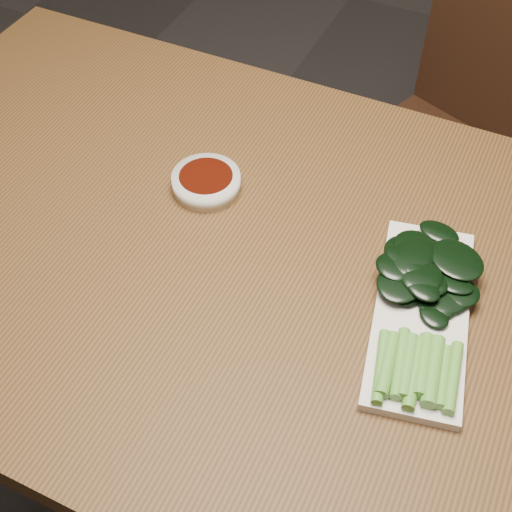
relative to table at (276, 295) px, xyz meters
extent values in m
plane|color=#2A2727|center=(0.00, 0.00, -0.68)|extent=(6.00, 6.00, 0.00)
cube|color=#4B3015|center=(0.00, 0.00, 0.05)|extent=(1.40, 0.80, 0.04)
cylinder|color=#4B3015|center=(-0.64, 0.34, -0.32)|extent=(0.05, 0.05, 0.71)
cube|color=black|center=(0.12, 0.60, -0.25)|extent=(0.58, 0.58, 0.04)
cylinder|color=black|center=(-0.13, 0.49, -0.47)|extent=(0.04, 0.04, 0.41)
cylinder|color=black|center=(0.22, 0.35, -0.47)|extent=(0.04, 0.04, 0.41)
cylinder|color=black|center=(0.01, 0.85, -0.47)|extent=(0.04, 0.04, 0.41)
cylinder|color=silver|center=(-0.15, 0.09, 0.08)|extent=(0.10, 0.10, 0.03)
cylinder|color=#390D05|center=(-0.15, 0.09, 0.10)|extent=(0.08, 0.08, 0.00)
cube|color=silver|center=(0.20, -0.01, 0.08)|extent=(0.17, 0.32, 0.01)
cylinder|color=#559834|center=(0.18, -0.11, 0.09)|extent=(0.04, 0.10, 0.01)
cylinder|color=#559834|center=(0.19, -0.10, 0.09)|extent=(0.03, 0.09, 0.02)
cylinder|color=#559834|center=(0.20, -0.09, 0.09)|extent=(0.03, 0.10, 0.01)
cylinder|color=#559834|center=(0.21, -0.10, 0.09)|extent=(0.03, 0.09, 0.02)
cylinder|color=#559834|center=(0.22, -0.10, 0.09)|extent=(0.03, 0.10, 0.02)
cylinder|color=#559834|center=(0.23, -0.09, 0.09)|extent=(0.03, 0.09, 0.02)
cylinder|color=#559834|center=(0.24, -0.09, 0.09)|extent=(0.03, 0.09, 0.02)
cylinder|color=#559834|center=(0.25, -0.09, 0.09)|extent=(0.03, 0.08, 0.01)
cylinder|color=#559834|center=(0.26, -0.09, 0.09)|extent=(0.03, 0.10, 0.01)
ellipsoid|color=black|center=(0.22, 0.08, 0.11)|extent=(0.10, 0.09, 0.01)
ellipsoid|color=black|center=(0.16, 0.08, 0.10)|extent=(0.08, 0.08, 0.01)
ellipsoid|color=black|center=(0.16, 0.05, 0.10)|extent=(0.08, 0.07, 0.01)
ellipsoid|color=black|center=(0.16, 0.01, 0.10)|extent=(0.06, 0.07, 0.01)
ellipsoid|color=black|center=(0.24, 0.04, 0.09)|extent=(0.05, 0.05, 0.01)
ellipsoid|color=black|center=(0.19, 0.02, 0.10)|extent=(0.06, 0.05, 0.01)
ellipsoid|color=black|center=(0.19, 0.03, 0.10)|extent=(0.06, 0.06, 0.01)
ellipsoid|color=black|center=(0.21, 0.03, 0.10)|extent=(0.04, 0.04, 0.01)
ellipsoid|color=black|center=(0.17, 0.06, 0.10)|extent=(0.08, 0.10, 0.01)
ellipsoid|color=black|center=(0.18, 0.10, 0.09)|extent=(0.06, 0.07, 0.01)
ellipsoid|color=black|center=(0.19, 0.12, 0.10)|extent=(0.06, 0.05, 0.01)
ellipsoid|color=black|center=(0.15, 0.03, 0.10)|extent=(0.07, 0.06, 0.01)
ellipsoid|color=black|center=(0.15, 0.07, 0.10)|extent=(0.05, 0.06, 0.01)
ellipsoid|color=black|center=(0.16, 0.08, 0.09)|extent=(0.05, 0.06, 0.01)
ellipsoid|color=black|center=(0.23, 0.03, 0.09)|extent=(0.07, 0.08, 0.01)
ellipsoid|color=black|center=(0.23, 0.04, 0.10)|extent=(0.05, 0.03, 0.01)
ellipsoid|color=black|center=(0.23, 0.07, 0.10)|extent=(0.04, 0.04, 0.01)
ellipsoid|color=black|center=(0.22, 0.01, 0.09)|extent=(0.05, 0.05, 0.01)
ellipsoid|color=black|center=(0.21, 0.01, 0.09)|extent=(0.04, 0.05, 0.01)
ellipsoid|color=black|center=(0.22, -0.01, 0.09)|extent=(0.05, 0.05, 0.01)
ellipsoid|color=black|center=(0.18, 0.01, 0.09)|extent=(0.04, 0.05, 0.01)
camera|label=1|loc=(0.24, -0.58, 0.81)|focal=50.00mm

